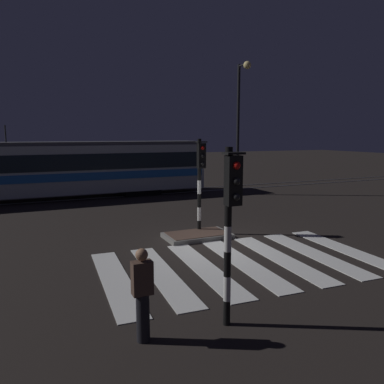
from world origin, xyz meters
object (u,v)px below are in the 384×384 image
(traffic_light_kerb_mid_left, at_px, (231,211))
(pedestrian_waiting_at_kerb, at_px, (143,294))
(traffic_light_median_centre, at_px, (200,172))
(tram, at_px, (58,168))
(street_lamp_trackside_right, at_px, (240,114))

(traffic_light_kerb_mid_left, bearing_deg, pedestrian_waiting_at_kerb, 173.97)
(traffic_light_median_centre, bearing_deg, pedestrian_waiting_at_kerb, -122.99)
(traffic_light_kerb_mid_left, distance_m, pedestrian_waiting_at_kerb, 2.16)
(tram, bearing_deg, street_lamp_trackside_right, -16.02)
(traffic_light_median_centre, height_order, traffic_light_kerb_mid_left, traffic_light_median_centre)
(traffic_light_kerb_mid_left, relative_size, pedestrian_waiting_at_kerb, 2.01)
(traffic_light_median_centre, relative_size, traffic_light_kerb_mid_left, 1.02)
(traffic_light_kerb_mid_left, relative_size, street_lamp_trackside_right, 0.44)
(street_lamp_trackside_right, distance_m, tram, 11.00)
(pedestrian_waiting_at_kerb, bearing_deg, tram, 90.13)
(street_lamp_trackside_right, bearing_deg, tram, 163.98)
(traffic_light_median_centre, xyz_separation_m, pedestrian_waiting_at_kerb, (-4.03, -6.21, -1.44))
(traffic_light_median_centre, distance_m, tram, 11.08)
(tram, bearing_deg, pedestrian_waiting_at_kerb, -89.87)
(street_lamp_trackside_right, relative_size, pedestrian_waiting_at_kerb, 4.54)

